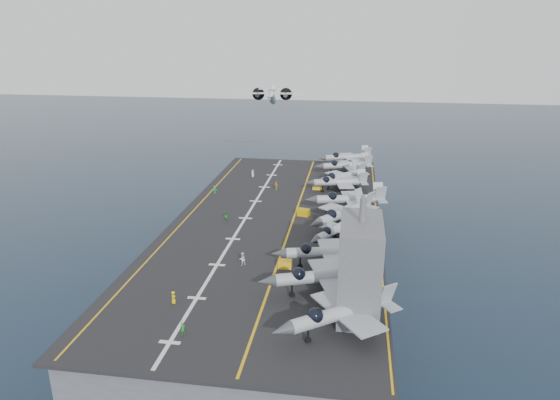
# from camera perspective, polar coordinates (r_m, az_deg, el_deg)

# --- Properties ---
(ground) EXTENTS (500.00, 500.00, 0.00)m
(ground) POSITION_cam_1_polar(r_m,az_deg,el_deg) (97.35, -0.36, -8.02)
(ground) COLOR #142135
(ground) RESTS_ON ground
(hull) EXTENTS (36.00, 90.00, 10.00)m
(hull) POSITION_cam_1_polar(r_m,az_deg,el_deg) (95.21, -0.36, -5.33)
(hull) COLOR #56595E
(hull) RESTS_ON ground
(flight_deck) EXTENTS (38.00, 92.00, 0.40)m
(flight_deck) POSITION_cam_1_polar(r_m,az_deg,el_deg) (93.21, -0.37, -2.41)
(flight_deck) COLOR black
(flight_deck) RESTS_ON hull
(foul_line) EXTENTS (0.35, 90.00, 0.02)m
(foul_line) POSITION_cam_1_polar(r_m,az_deg,el_deg) (92.74, 1.47, -2.38)
(foul_line) COLOR gold
(foul_line) RESTS_ON flight_deck
(landing_centerline) EXTENTS (0.50, 90.00, 0.02)m
(landing_centerline) POSITION_cam_1_polar(r_m,az_deg,el_deg) (94.19, -3.98, -2.08)
(landing_centerline) COLOR silver
(landing_centerline) RESTS_ON flight_deck
(deck_edge_port) EXTENTS (0.25, 90.00, 0.02)m
(deck_edge_port) POSITION_cam_1_polar(r_m,az_deg,el_deg) (97.07, -10.33, -1.71)
(deck_edge_port) COLOR gold
(deck_edge_port) RESTS_ON flight_deck
(deck_edge_stbd) EXTENTS (0.25, 90.00, 0.02)m
(deck_edge_stbd) POSITION_cam_1_polar(r_m,az_deg,el_deg) (92.26, 11.07, -2.86)
(deck_edge_stbd) COLOR gold
(deck_edge_stbd) RESTS_ON flight_deck
(island_superstructure) EXTENTS (5.00, 10.00, 15.00)m
(island_superstructure) POSITION_cam_1_polar(r_m,az_deg,el_deg) (61.60, 9.17, -6.42)
(island_superstructure) COLOR #56595E
(island_superstructure) RESTS_ON flight_deck
(fighter_jet_0) EXTENTS (19.02, 17.91, 5.50)m
(fighter_jet_0) POSITION_cam_1_polar(r_m,az_deg,el_deg) (59.42, 7.00, -12.52)
(fighter_jet_0) COLOR #9CA4AD
(fighter_jet_0) RESTS_ON flight_deck
(fighter_jet_1) EXTENTS (18.55, 15.33, 5.53)m
(fighter_jet_1) POSITION_cam_1_polar(r_m,az_deg,el_deg) (67.17, 5.11, -8.52)
(fighter_jet_1) COLOR #A1A8B2
(fighter_jet_1) RESTS_ON flight_deck
(fighter_jet_2) EXTENTS (16.81, 13.06, 5.20)m
(fighter_jet_2) POSITION_cam_1_polar(r_m,az_deg,el_deg) (74.46, 5.53, -5.82)
(fighter_jet_2) COLOR gray
(fighter_jet_2) RESTS_ON flight_deck
(fighter_jet_3) EXTENTS (14.46, 16.08, 4.65)m
(fighter_jet_3) POSITION_cam_1_polar(r_m,az_deg,el_deg) (83.71, 6.48, -3.20)
(fighter_jet_3) COLOR gray
(fighter_jet_3) RESTS_ON flight_deck
(fighter_jet_4) EXTENTS (18.16, 19.17, 5.55)m
(fighter_jet_4) POSITION_cam_1_polar(r_m,az_deg,el_deg) (89.87, 7.36, -1.37)
(fighter_jet_4) COLOR gray
(fighter_jet_4) RESTS_ON flight_deck
(fighter_jet_5) EXTENTS (17.41, 13.35, 5.43)m
(fighter_jet_5) POSITION_cam_1_polar(r_m,az_deg,el_deg) (97.60, 8.03, 0.20)
(fighter_jet_5) COLOR gray
(fighter_jet_5) RESTS_ON flight_deck
(fighter_jet_6) EXTENTS (15.18, 11.66, 4.73)m
(fighter_jet_6) POSITION_cam_1_polar(r_m,az_deg,el_deg) (109.44, 6.86, 2.11)
(fighter_jet_6) COLOR gray
(fighter_jet_6) RESTS_ON flight_deck
(fighter_jet_7) EXTENTS (17.22, 17.29, 5.08)m
(fighter_jet_7) POSITION_cam_1_polar(r_m,az_deg,el_deg) (113.23, 7.12, 2.76)
(fighter_jet_7) COLOR #9097A0
(fighter_jet_7) RESTS_ON flight_deck
(fighter_jet_8) EXTENTS (16.45, 13.48, 4.92)m
(fighter_jet_8) POSITION_cam_1_polar(r_m,az_deg,el_deg) (123.36, 7.62, 4.04)
(fighter_jet_8) COLOR #A2A9B2
(fighter_jet_8) RESTS_ON flight_deck
(tow_cart_a) EXTENTS (2.03, 1.36, 1.19)m
(tow_cart_a) POSITION_cam_1_polar(r_m,az_deg,el_deg) (74.72, 0.58, -7.33)
(tow_cart_a) COLOR yellow
(tow_cart_a) RESTS_ON flight_deck
(tow_cart_b) EXTENTS (2.48, 1.92, 1.32)m
(tow_cart_b) POSITION_cam_1_polar(r_m,az_deg,el_deg) (95.19, 2.70, -1.42)
(tow_cart_b) COLOR #C59907
(tow_cart_b) RESTS_ON flight_deck
(tow_cart_c) EXTENTS (2.01, 1.34, 1.18)m
(tow_cart_c) POSITION_cam_1_polar(r_m,az_deg,el_deg) (111.17, 4.28, 1.51)
(tow_cart_c) COLOR yellow
(tow_cart_c) RESTS_ON flight_deck
(crew_0) EXTENTS (1.20, 1.27, 1.76)m
(crew_0) POSITION_cam_1_polar(r_m,az_deg,el_deg) (66.91, -12.09, -10.84)
(crew_0) COLOR #E1B80D
(crew_0) RESTS_ON flight_deck
(crew_2) EXTENTS (0.79, 1.17, 1.92)m
(crew_2) POSITION_cam_1_polar(r_m,az_deg,el_deg) (92.68, -6.29, -1.89)
(crew_2) COLOR #1F8C2A
(crew_2) RESTS_ON flight_deck
(crew_3) EXTENTS (1.20, 1.12, 1.66)m
(crew_3) POSITION_cam_1_polar(r_m,az_deg,el_deg) (109.07, -7.47, 1.19)
(crew_3) COLOR green
(crew_3) RESTS_ON flight_deck
(crew_4) EXTENTS (1.29, 1.33, 1.86)m
(crew_4) POSITION_cam_1_polar(r_m,az_deg,el_deg) (110.57, -0.45, 1.65)
(crew_4) COLOR yellow
(crew_4) RESTS_ON flight_deck
(crew_5) EXTENTS (1.29, 1.25, 1.80)m
(crew_5) POSITION_cam_1_polar(r_m,az_deg,el_deg) (120.46, -3.14, 3.05)
(crew_5) COLOR silver
(crew_5) RESTS_ON flight_deck
(crew_6) EXTENTS (1.17, 1.04, 1.63)m
(crew_6) POSITION_cam_1_polar(r_m,az_deg,el_deg) (60.55, -11.05, -14.26)
(crew_6) COLOR #227F24
(crew_6) RESTS_ON flight_deck
(crew_7) EXTENTS (1.47, 1.37, 2.04)m
(crew_7) POSITION_cam_1_polar(r_m,az_deg,el_deg) (75.54, -4.32, -6.73)
(crew_7) COLOR white
(crew_7) RESTS_ON flight_deck
(transport_plane) EXTENTS (21.68, 15.79, 4.84)m
(transport_plane) POSITION_cam_1_polar(r_m,az_deg,el_deg) (152.17, -0.97, 11.64)
(transport_plane) COLOR white
(fighter_jet_9) EXTENTS (16.45, 13.48, 4.92)m
(fighter_jet_9) POSITION_cam_1_polar(r_m,az_deg,el_deg) (131.61, 7.70, 4.96)
(fighter_jet_9) COLOR #A2A9B2
(fighter_jet_9) RESTS_ON flight_deck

